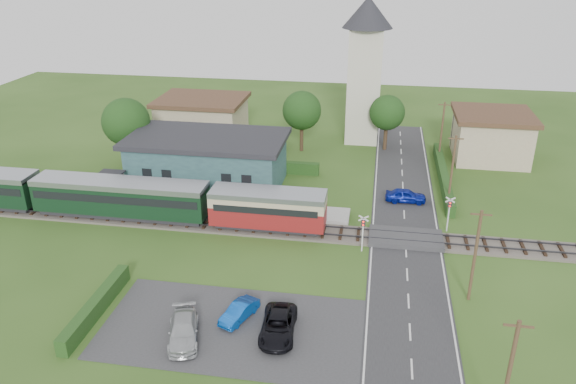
% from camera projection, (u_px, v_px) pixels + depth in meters
% --- Properties ---
extents(ground, '(120.00, 120.00, 0.00)m').
position_uv_depth(ground, '(286.00, 242.00, 47.39)').
color(ground, '#2D4C19').
extents(railway_track, '(76.00, 3.20, 0.49)m').
position_uv_depth(railway_track, '(290.00, 230.00, 49.15)').
color(railway_track, '#4C443D').
rests_on(railway_track, ground).
extents(road, '(6.00, 70.00, 0.05)m').
position_uv_depth(road, '(406.00, 252.00, 45.87)').
color(road, '#28282B').
rests_on(road, ground).
extents(car_park, '(17.00, 9.00, 0.08)m').
position_uv_depth(car_park, '(232.00, 328.00, 36.78)').
color(car_park, '#333335').
rests_on(car_park, ground).
extents(crossing_deck, '(6.20, 3.40, 0.45)m').
position_uv_depth(crossing_deck, '(406.00, 238.00, 47.59)').
color(crossing_deck, '#333335').
rests_on(crossing_deck, ground).
extents(platform, '(30.00, 3.00, 0.45)m').
position_uv_depth(platform, '(192.00, 206.00, 53.50)').
color(platform, gray).
rests_on(platform, ground).
extents(equipment_hut, '(2.30, 2.30, 2.55)m').
position_uv_depth(equipment_hut, '(111.00, 186.00, 54.09)').
color(equipment_hut, beige).
rests_on(equipment_hut, platform).
extents(station_building, '(16.00, 9.00, 5.30)m').
position_uv_depth(station_building, '(208.00, 160.00, 57.72)').
color(station_building, '#2C484F').
rests_on(station_building, ground).
extents(train, '(43.20, 2.90, 3.40)m').
position_uv_depth(train, '(88.00, 194.00, 51.13)').
color(train, '#232328').
rests_on(train, ground).
extents(church_tower, '(6.00, 6.00, 17.60)m').
position_uv_depth(church_tower, '(365.00, 60.00, 67.72)').
color(church_tower, beige).
rests_on(church_tower, ground).
extents(house_west, '(10.80, 8.80, 5.50)m').
position_uv_depth(house_west, '(202.00, 119.00, 71.06)').
color(house_west, tan).
rests_on(house_west, ground).
extents(house_east, '(8.80, 8.80, 5.50)m').
position_uv_depth(house_east, '(491.00, 135.00, 64.86)').
color(house_east, tan).
rests_on(house_east, ground).
extents(hedge_carpark, '(0.80, 9.00, 1.20)m').
position_uv_depth(hedge_carpark, '(96.00, 307.00, 37.99)').
color(hedge_carpark, '#193814').
rests_on(hedge_carpark, ground).
extents(hedge_roadside, '(0.80, 18.00, 1.20)m').
position_uv_depth(hedge_roadside, '(443.00, 176.00, 59.42)').
color(hedge_roadside, '#193814').
rests_on(hedge_roadside, ground).
extents(hedge_station, '(22.00, 0.80, 1.30)m').
position_uv_depth(hedge_station, '(221.00, 163.00, 62.61)').
color(hedge_station, '#193814').
rests_on(hedge_station, ground).
extents(tree_a, '(5.20, 5.20, 8.00)m').
position_uv_depth(tree_a, '(126.00, 122.00, 60.85)').
color(tree_a, '#332316').
rests_on(tree_a, ground).
extents(tree_b, '(4.60, 4.60, 7.34)m').
position_uv_depth(tree_b, '(302.00, 111.00, 66.39)').
color(tree_b, '#332316').
rests_on(tree_b, ground).
extents(tree_c, '(4.20, 4.20, 6.78)m').
position_uv_depth(tree_c, '(387.00, 113.00, 66.83)').
color(tree_c, '#332316').
rests_on(tree_c, ground).
extents(utility_pole_a, '(1.40, 0.22, 7.00)m').
position_uv_depth(utility_pole_a, '(508.00, 377.00, 27.54)').
color(utility_pole_a, '#473321').
rests_on(utility_pole_a, ground).
extents(utility_pole_b, '(1.40, 0.22, 7.00)m').
position_uv_depth(utility_pole_b, '(475.00, 255.00, 38.36)').
color(utility_pole_b, '#473321').
rests_on(utility_pole_b, ground).
extents(utility_pole_c, '(1.40, 0.22, 7.00)m').
position_uv_depth(utility_pole_c, '(452.00, 170.00, 52.78)').
color(utility_pole_c, '#473321').
rests_on(utility_pole_c, ground).
extents(utility_pole_d, '(1.40, 0.22, 7.00)m').
position_uv_depth(utility_pole_d, '(442.00, 131.00, 63.60)').
color(utility_pole_d, '#473321').
rests_on(utility_pole_d, ground).
extents(crossing_signal_near, '(0.84, 0.28, 3.28)m').
position_uv_depth(crossing_signal_near, '(363.00, 228.00, 45.19)').
color(crossing_signal_near, silver).
rests_on(crossing_signal_near, ground).
extents(crossing_signal_far, '(0.84, 0.28, 3.28)m').
position_uv_depth(crossing_signal_far, '(449.00, 209.00, 48.42)').
color(crossing_signal_far, silver).
rests_on(crossing_signal_far, ground).
extents(streetlamp_west, '(0.30, 0.30, 5.15)m').
position_uv_depth(streetlamp_west, '(134.00, 126.00, 67.51)').
color(streetlamp_west, '#3F3F47').
rests_on(streetlamp_west, ground).
extents(streetlamp_east, '(0.30, 0.30, 5.15)m').
position_uv_depth(streetlamp_east, '(453.00, 124.00, 68.07)').
color(streetlamp_east, '#3F3F47').
rests_on(streetlamp_east, ground).
extents(car_on_road, '(3.93, 1.68, 1.32)m').
position_uv_depth(car_on_road, '(406.00, 196.00, 54.47)').
color(car_on_road, '#091990').
rests_on(car_on_road, road).
extents(car_park_blue, '(2.34, 3.55, 1.10)m').
position_uv_depth(car_park_blue, '(239.00, 312.00, 37.43)').
color(car_park_blue, '#0943A1').
rests_on(car_park_blue, car_park).
extents(car_park_silver, '(3.05, 4.84, 1.31)m').
position_uv_depth(car_park_silver, '(183.00, 330.00, 35.46)').
color(car_park_silver, '#ADB0B3').
rests_on(car_park_silver, car_park).
extents(car_park_dark, '(2.42, 4.77, 1.29)m').
position_uv_depth(car_park_dark, '(278.00, 326.00, 35.91)').
color(car_park_dark, black).
rests_on(car_park_dark, car_park).
extents(pedestrian_near, '(0.61, 0.46, 1.51)m').
position_uv_depth(pedestrian_near, '(253.00, 201.00, 52.14)').
color(pedestrian_near, gray).
rests_on(pedestrian_near, platform).
extents(pedestrian_far, '(0.84, 1.01, 1.90)m').
position_uv_depth(pedestrian_far, '(141.00, 193.00, 53.40)').
color(pedestrian_far, gray).
rests_on(pedestrian_far, platform).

